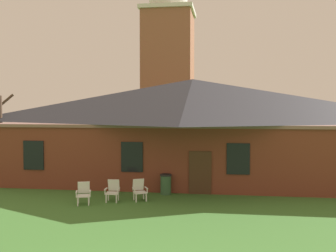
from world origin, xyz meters
The scene contains 6 objects.
brick_building centered at (0.00, 17.04, 3.04)m, with size 21.63×10.40×5.96m.
dome_tower centered at (-3.68, 32.29, 9.05)m, with size 5.18×5.18×19.75m.
lawn_chair_by_porch centered at (-4.12, 9.31, 0.50)m, with size 0.75×0.80×0.96m.
lawn_chair_near_door centered at (-3.01, 10.01, 0.50)m, with size 0.67×0.70×0.96m.
lawn_chair_left_end centered at (-1.87, 10.34, 0.50)m, with size 0.81×0.85×0.96m.
trash_bin centered at (-0.86, 11.74, 0.50)m, with size 0.56×0.56×0.98m.
Camera 1 is at (1.96, -7.06, 4.15)m, focal length 42.26 mm.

